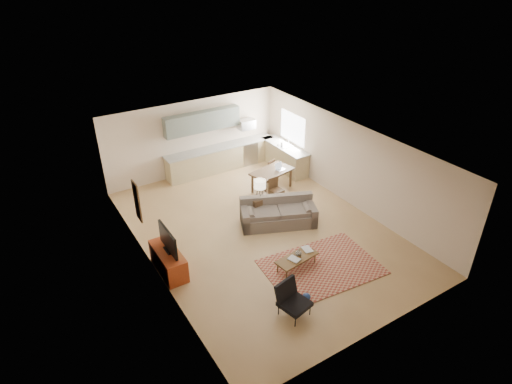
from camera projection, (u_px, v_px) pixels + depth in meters
room at (262, 190)px, 11.85m from camera, size 9.00×9.00×9.00m
kitchen_counter_back at (221, 158)px, 15.79m from camera, size 4.26×0.64×0.92m
kitchen_counter_right at (285, 157)px, 15.85m from camera, size 0.64×2.26×0.92m
kitchen_range at (247, 152)px, 16.30m from camera, size 0.62×0.62×0.90m
kitchen_microwave at (246, 124)px, 15.77m from camera, size 0.62×0.40×0.35m
upper_cabinets at (202, 121)px, 14.89m from camera, size 2.80×0.34×0.70m
window_right at (292, 128)px, 15.45m from camera, size 0.02×1.40×1.05m
wall_art_left at (137, 201)px, 10.94m from camera, size 0.06×0.42×1.10m
triptych at (191, 128)px, 14.91m from camera, size 1.70×0.04×0.50m
rug at (321, 267)px, 11.06m from camera, size 3.06×2.26×0.02m
sofa at (278, 213)px, 12.62m from camera, size 2.50×1.82×0.80m
coffee_table at (297, 263)px, 10.96m from camera, size 1.21×0.61×0.35m
book_a at (292, 261)px, 10.71m from camera, size 0.41×0.43×0.03m
book_b at (303, 250)px, 11.11m from camera, size 0.32×0.37×0.02m
vase at (298, 252)px, 10.91m from camera, size 0.20×0.20×0.17m
armchair at (295, 301)px, 9.44m from camera, size 0.83×0.83×0.80m
tv_credenza at (168, 261)px, 10.79m from camera, size 0.52×1.36×0.63m
tv at (168, 240)px, 10.50m from camera, size 0.10×1.05×0.63m
console_table at (260, 207)px, 12.96m from camera, size 0.64×0.44×0.72m
table_lamp at (260, 188)px, 12.64m from camera, size 0.38×0.38×0.58m
dining_table at (272, 180)px, 14.47m from camera, size 1.57×1.12×0.72m
dining_chair_near at (276, 190)px, 13.80m from camera, size 0.42×0.44×0.80m
dining_chair_far at (267, 169)px, 15.09m from camera, size 0.49×0.50×0.80m
laptop at (281, 167)px, 14.29m from camera, size 0.34×0.29×0.23m
soap_bottle at (282, 143)px, 15.57m from camera, size 0.11×0.11×0.19m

